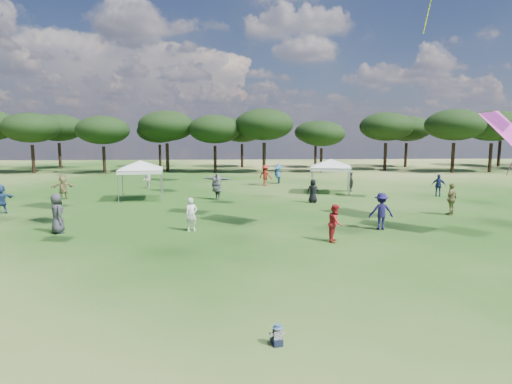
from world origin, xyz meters
TOP-DOWN VIEW (x-y plane):
  - tree_line at (2.39, 47.41)m, footprint 108.78×17.63m
  - tent_left at (-6.93, 23.49)m, footprint 5.95×5.95m
  - tent_right at (7.14, 26.29)m, footprint 5.93×5.93m
  - toddler at (0.42, 2.27)m, footprint 0.35×0.38m
  - festival_crowd at (-0.23, 23.12)m, footprint 29.93×23.39m

SIDE VIEW (x-z plane):
  - toddler at x=0.42m, z-range -0.03..0.46m
  - festival_crowd at x=-0.23m, z-range -0.06..1.85m
  - tent_right at x=7.14m, z-range 1.06..4.04m
  - tent_left at x=-6.93m, z-range 1.12..4.21m
  - tree_line at x=2.39m, z-range 1.54..9.31m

